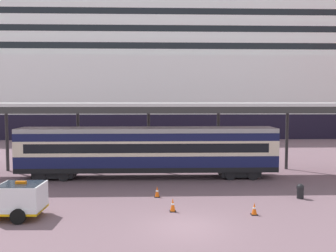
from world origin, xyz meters
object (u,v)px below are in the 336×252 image
cruise_ship (249,73)px  traffic_cone_mid (173,205)px  quay_bollard (300,191)px  train_carriage (148,150)px  service_truck (4,200)px  traffic_cone_near (157,192)px  traffic_cone_far (254,209)px

cruise_ship → traffic_cone_mid: (-17.28, -51.26, -11.21)m
quay_bollard → traffic_cone_mid: bearing=-163.3°
train_carriage → service_truck: bearing=-127.0°
traffic_cone_near → traffic_cone_mid: (0.89, -3.13, 0.02)m
train_carriage → traffic_cone_mid: (1.64, -9.14, -1.92)m
cruise_ship → train_carriage: (-18.92, -42.13, -9.29)m
train_carriage → service_truck: size_ratio=3.94×
service_truck → quay_bollard: service_truck is taller
quay_bollard → train_carriage: bearing=146.5°
train_carriage → traffic_cone_far: size_ratio=30.53×
service_truck → cruise_ship: bearing=63.1°
service_truck → quay_bollard: 17.85m
cruise_ship → traffic_cone_mid: cruise_ship is taller
traffic_cone_mid → quay_bollard: size_ratio=0.81×
traffic_cone_far → quay_bollard: quay_bollard is taller
cruise_ship → traffic_cone_far: 54.72m
cruise_ship → train_carriage: cruise_ship is taller
traffic_cone_far → traffic_cone_near: bearing=144.3°
traffic_cone_near → traffic_cone_far: size_ratio=1.07×
service_truck → train_carriage: bearing=53.0°
train_carriage → traffic_cone_mid: train_carriage is taller
cruise_ship → traffic_cone_mid: bearing=-108.6°
service_truck → traffic_cone_near: (8.27, 3.97, -0.63)m
train_carriage → quay_bollard: (10.02, -6.62, -1.79)m
traffic_cone_mid → traffic_cone_far: size_ratio=1.14×
cruise_ship → quay_bollard: bearing=-100.3°
cruise_ship → traffic_cone_near: bearing=-110.7°
service_truck → traffic_cone_near: 9.19m
quay_bollard → cruise_ship: bearing=79.7°
cruise_ship → train_carriage: 47.11m
traffic_cone_mid → quay_bollard: quay_bollard is taller
quay_bollard → service_truck: bearing=-169.2°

